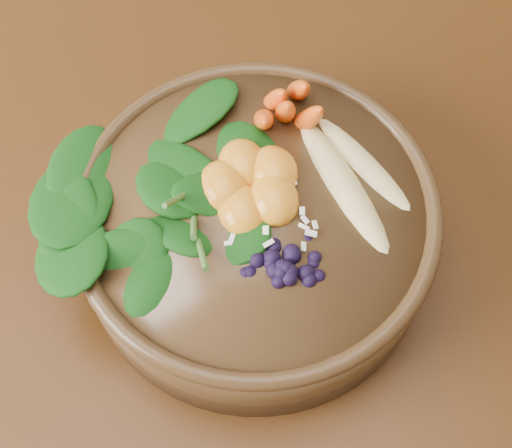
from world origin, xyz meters
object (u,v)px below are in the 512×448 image
(banana_halves, at_px, (355,163))
(blueberry_pile, at_px, (287,260))
(dining_table, at_px, (11,206))
(carrot_cluster, at_px, (286,82))
(stoneware_bowl, at_px, (256,230))
(mandarin_cluster, at_px, (251,176))
(kale_heap, at_px, (177,146))

(banana_halves, bearing_deg, blueberry_pile, -141.51)
(dining_table, relative_size, carrot_cluster, 20.34)
(stoneware_bowl, xyz_separation_m, carrot_cluster, (0.04, 0.08, 0.08))
(stoneware_bowl, distance_m, blueberry_pile, 0.08)
(dining_table, height_order, blueberry_pile, blueberry_pile)
(mandarin_cluster, bearing_deg, kale_heap, 146.00)
(banana_halves, height_order, blueberry_pile, blueberry_pile)
(kale_heap, height_order, carrot_cluster, carrot_cluster)
(kale_heap, xyz_separation_m, blueberry_pile, (0.06, -0.11, -0.00))
(kale_heap, xyz_separation_m, banana_halves, (0.13, -0.04, -0.01))
(stoneware_bowl, xyz_separation_m, banana_halves, (0.08, 0.02, 0.05))
(stoneware_bowl, relative_size, banana_halves, 1.76)
(kale_heap, relative_size, blueberry_pile, 1.42)
(mandarin_cluster, height_order, blueberry_pile, blueberry_pile)
(dining_table, relative_size, kale_heap, 8.56)
(blueberry_pile, bearing_deg, mandarin_cluster, 98.52)
(dining_table, bearing_deg, blueberry_pile, -40.09)
(stoneware_bowl, bearing_deg, carrot_cluster, 64.10)
(carrot_cluster, relative_size, mandarin_cluster, 0.87)
(kale_heap, xyz_separation_m, mandarin_cluster, (0.05, -0.03, -0.01))
(mandarin_cluster, relative_size, blueberry_pile, 0.69)
(mandarin_cluster, distance_m, blueberry_pile, 0.08)
(stoneware_bowl, distance_m, mandarin_cluster, 0.06)
(dining_table, bearing_deg, mandarin_cluster, -29.06)
(dining_table, distance_m, mandarin_cluster, 0.32)
(kale_heap, height_order, blueberry_pile, kale_heap)
(stoneware_bowl, xyz_separation_m, mandarin_cluster, (-0.00, 0.02, 0.05))
(carrot_cluster, bearing_deg, stoneware_bowl, -123.69)
(dining_table, distance_m, kale_heap, 0.28)
(carrot_cluster, height_order, banana_halves, carrot_cluster)
(dining_table, height_order, banana_halves, banana_halves)
(banana_halves, bearing_deg, dining_table, 149.41)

